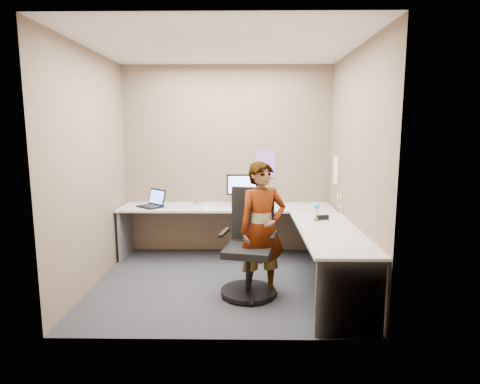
{
  "coord_description": "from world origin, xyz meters",
  "views": [
    {
      "loc": [
        0.27,
        -4.53,
        1.82
      ],
      "look_at": [
        0.2,
        0.25,
        1.05
      ],
      "focal_mm": 30.0,
      "sensor_mm": 36.0,
      "label": 1
    }
  ],
  "objects_px": {
    "person": "(262,229)",
    "office_chair": "(250,252)",
    "desk": "(259,226)",
    "monitor": "(242,186)"
  },
  "relations": [
    {
      "from": "monitor",
      "to": "office_chair",
      "type": "xyz_separation_m",
      "value": [
        0.1,
        -1.22,
        -0.55
      ]
    },
    {
      "from": "desk",
      "to": "office_chair",
      "type": "xyz_separation_m",
      "value": [
        -0.12,
        -0.69,
        -0.12
      ]
    },
    {
      "from": "office_chair",
      "to": "monitor",
      "type": "bearing_deg",
      "value": 106.43
    },
    {
      "from": "office_chair",
      "to": "person",
      "type": "height_order",
      "value": "person"
    },
    {
      "from": "desk",
      "to": "person",
      "type": "xyz_separation_m",
      "value": [
        0.01,
        -0.7,
        0.14
      ]
    },
    {
      "from": "desk",
      "to": "monitor",
      "type": "relative_size",
      "value": 7.01
    },
    {
      "from": "desk",
      "to": "monitor",
      "type": "xyz_separation_m",
      "value": [
        -0.22,
        0.54,
        0.43
      ]
    },
    {
      "from": "monitor",
      "to": "office_chair",
      "type": "relative_size",
      "value": 0.37
    },
    {
      "from": "person",
      "to": "office_chair",
      "type": "bearing_deg",
      "value": 154.83
    },
    {
      "from": "monitor",
      "to": "person",
      "type": "distance_m",
      "value": 1.29
    }
  ]
}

